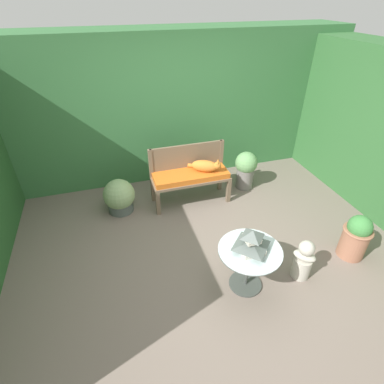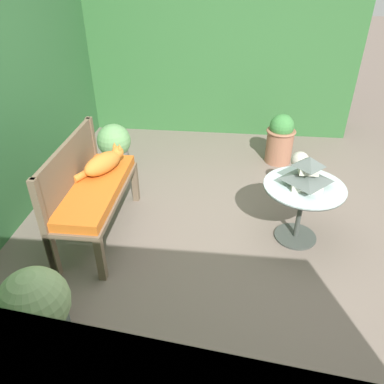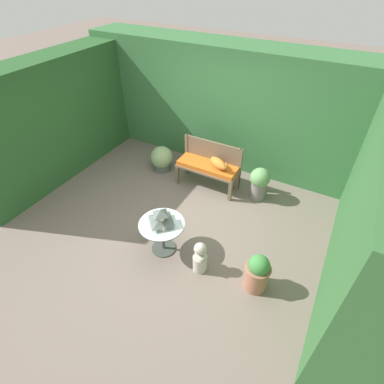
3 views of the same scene
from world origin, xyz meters
TOP-DOWN VIEW (x-y plane):
  - ground at (0.00, 0.00)m, footprint 30.00×30.00m
  - foliage_hedge_back at (0.00, 2.40)m, footprint 6.40×0.90m
  - foliage_hedge_left at (-2.85, 0.18)m, footprint 0.70×3.55m
  - foliage_hedge_right at (2.85, 0.18)m, footprint 0.70×3.55m
  - garden_bench at (0.08, 1.13)m, footprint 1.20×0.44m
  - bench_backrest at (0.08, 1.34)m, footprint 1.20×0.06m
  - cat at (0.32, 1.12)m, footprint 0.45×0.40m
  - patio_table at (0.20, -0.66)m, footprint 0.69×0.69m
  - pagoda_birdhouse at (0.20, -0.66)m, footprint 0.33×0.33m
  - garden_bust at (0.88, -0.72)m, footprint 0.28×0.29m
  - potted_plant_bench_right at (-1.02, 1.20)m, footprint 0.47×0.47m
  - potted_plant_table_near at (1.70, -0.61)m, footprint 0.35×0.35m
  - potted_plant_hedge_corner at (1.09, 1.26)m, footprint 0.37×0.37m

SIDE VIEW (x-z plane):
  - ground at x=0.00m, z-range 0.00..0.00m
  - potted_plant_bench_right at x=-1.02m, z-range -0.01..0.51m
  - garden_bust at x=0.88m, z-range -0.02..0.52m
  - potted_plant_table_near at x=1.70m, z-range 0.00..0.61m
  - potted_plant_hedge_corner at x=1.09m, z-range 0.04..0.69m
  - garden_bench at x=0.08m, z-range 0.18..0.70m
  - patio_table at x=0.20m, z-range 0.16..0.72m
  - cat at x=0.32m, z-range 0.51..0.72m
  - bench_backrest at x=0.08m, z-range 0.19..1.09m
  - pagoda_birdhouse at x=0.20m, z-range 0.54..0.81m
  - foliage_hedge_left at x=-2.85m, z-range 0.00..2.26m
  - foliage_hedge_right at x=2.85m, z-range 0.00..2.26m
  - foliage_hedge_back at x=0.00m, z-range 0.00..2.39m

